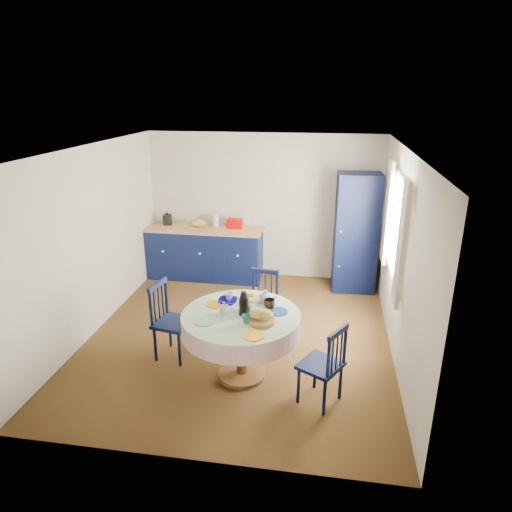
{
  "coord_description": "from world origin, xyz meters",
  "views": [
    {
      "loc": [
        1.08,
        -5.37,
        3.17
      ],
      "look_at": [
        0.19,
        0.2,
        1.1
      ],
      "focal_mm": 32.0,
      "sensor_mm": 36.0,
      "label": 1
    }
  ],
  "objects_px": {
    "dining_table": "(242,324)",
    "chair_left": "(170,320)",
    "cobalt_bowl": "(228,301)",
    "pantry_cabinet": "(356,233)",
    "mug_b": "(246,319)",
    "mug_c": "(269,304)",
    "kitchen_counter": "(205,252)",
    "chair_right": "(324,364)",
    "mug_d": "(229,296)",
    "chair_far": "(263,304)",
    "mug_a": "(225,310)"
  },
  "relations": [
    {
      "from": "pantry_cabinet",
      "to": "chair_far",
      "type": "distance_m",
      "value": 2.24
    },
    {
      "from": "chair_left",
      "to": "mug_c",
      "type": "xyz_separation_m",
      "value": [
        1.24,
        -0.1,
        0.37
      ]
    },
    {
      "from": "chair_right",
      "to": "mug_c",
      "type": "relative_size",
      "value": 6.88
    },
    {
      "from": "mug_a",
      "to": "kitchen_counter",
      "type": "bearing_deg",
      "value": 109.53
    },
    {
      "from": "chair_left",
      "to": "cobalt_bowl",
      "type": "height_order",
      "value": "chair_left"
    },
    {
      "from": "chair_right",
      "to": "dining_table",
      "type": "bearing_deg",
      "value": -80.08
    },
    {
      "from": "mug_d",
      "to": "chair_right",
      "type": "bearing_deg",
      "value": -30.03
    },
    {
      "from": "mug_b",
      "to": "pantry_cabinet",
      "type": "bearing_deg",
      "value": 66.51
    },
    {
      "from": "chair_right",
      "to": "cobalt_bowl",
      "type": "xyz_separation_m",
      "value": [
        -1.14,
        0.57,
        0.37
      ]
    },
    {
      "from": "mug_a",
      "to": "cobalt_bowl",
      "type": "relative_size",
      "value": 0.49
    },
    {
      "from": "pantry_cabinet",
      "to": "mug_d",
      "type": "bearing_deg",
      "value": -126.39
    },
    {
      "from": "chair_far",
      "to": "cobalt_bowl",
      "type": "relative_size",
      "value": 3.99
    },
    {
      "from": "pantry_cabinet",
      "to": "mug_c",
      "type": "bearing_deg",
      "value": -116.25
    },
    {
      "from": "dining_table",
      "to": "chair_left",
      "type": "relative_size",
      "value": 1.37
    },
    {
      "from": "mug_a",
      "to": "cobalt_bowl",
      "type": "distance_m",
      "value": 0.24
    },
    {
      "from": "chair_left",
      "to": "mug_b",
      "type": "distance_m",
      "value": 1.2
    },
    {
      "from": "mug_d",
      "to": "chair_far",
      "type": "bearing_deg",
      "value": 65.01
    },
    {
      "from": "mug_c",
      "to": "dining_table",
      "type": "bearing_deg",
      "value": -144.35
    },
    {
      "from": "dining_table",
      "to": "chair_left",
      "type": "bearing_deg",
      "value": 162.41
    },
    {
      "from": "chair_left",
      "to": "chair_right",
      "type": "bearing_deg",
      "value": -97.5
    },
    {
      "from": "dining_table",
      "to": "mug_c",
      "type": "xyz_separation_m",
      "value": [
        0.28,
        0.2,
        0.18
      ]
    },
    {
      "from": "pantry_cabinet",
      "to": "cobalt_bowl",
      "type": "distance_m",
      "value": 2.97
    },
    {
      "from": "chair_right",
      "to": "mug_b",
      "type": "distance_m",
      "value": 0.94
    },
    {
      "from": "chair_far",
      "to": "cobalt_bowl",
      "type": "height_order",
      "value": "chair_far"
    },
    {
      "from": "mug_a",
      "to": "chair_left",
      "type": "bearing_deg",
      "value": 158.15
    },
    {
      "from": "chair_left",
      "to": "mug_d",
      "type": "xyz_separation_m",
      "value": [
        0.74,
        0.03,
        0.36
      ]
    },
    {
      "from": "mug_c",
      "to": "pantry_cabinet",
      "type": "bearing_deg",
      "value": 67.15
    },
    {
      "from": "kitchen_counter",
      "to": "mug_c",
      "type": "distance_m",
      "value": 3.08
    },
    {
      "from": "pantry_cabinet",
      "to": "chair_right",
      "type": "bearing_deg",
      "value": -101.3
    },
    {
      "from": "kitchen_counter",
      "to": "dining_table",
      "type": "bearing_deg",
      "value": -66.71
    },
    {
      "from": "chair_right",
      "to": "mug_b",
      "type": "bearing_deg",
      "value": -70.48
    },
    {
      "from": "pantry_cabinet",
      "to": "mug_b",
      "type": "xyz_separation_m",
      "value": [
        -1.28,
        -2.94,
        -0.12
      ]
    },
    {
      "from": "dining_table",
      "to": "chair_left",
      "type": "distance_m",
      "value": 1.02
    },
    {
      "from": "chair_left",
      "to": "chair_far",
      "type": "distance_m",
      "value": 1.26
    },
    {
      "from": "chair_left",
      "to": "mug_a",
      "type": "height_order",
      "value": "chair_left"
    },
    {
      "from": "kitchen_counter",
      "to": "chair_right",
      "type": "distance_m",
      "value": 3.85
    },
    {
      "from": "dining_table",
      "to": "chair_right",
      "type": "relative_size",
      "value": 1.44
    },
    {
      "from": "chair_left",
      "to": "chair_far",
      "type": "bearing_deg",
      "value": -45.82
    },
    {
      "from": "pantry_cabinet",
      "to": "mug_c",
      "type": "distance_m",
      "value": 2.77
    },
    {
      "from": "chair_right",
      "to": "kitchen_counter",
      "type": "bearing_deg",
      "value": -116.71
    },
    {
      "from": "pantry_cabinet",
      "to": "mug_a",
      "type": "height_order",
      "value": "pantry_cabinet"
    },
    {
      "from": "mug_d",
      "to": "cobalt_bowl",
      "type": "distance_m",
      "value": 0.1
    },
    {
      "from": "pantry_cabinet",
      "to": "mug_c",
      "type": "xyz_separation_m",
      "value": [
        -1.08,
        -2.55,
        -0.11
      ]
    },
    {
      "from": "kitchen_counter",
      "to": "mug_a",
      "type": "bearing_deg",
      "value": -70.08
    },
    {
      "from": "chair_right",
      "to": "mug_c",
      "type": "distance_m",
      "value": 0.93
    },
    {
      "from": "kitchen_counter",
      "to": "mug_c",
      "type": "relative_size",
      "value": 15.21
    },
    {
      "from": "chair_left",
      "to": "mug_d",
      "type": "relative_size",
      "value": 9.4
    },
    {
      "from": "chair_left",
      "to": "mug_d",
      "type": "height_order",
      "value": "chair_left"
    },
    {
      "from": "chair_right",
      "to": "mug_c",
      "type": "height_order",
      "value": "chair_right"
    },
    {
      "from": "chair_far",
      "to": "mug_a",
      "type": "bearing_deg",
      "value": -100.12
    }
  ]
}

